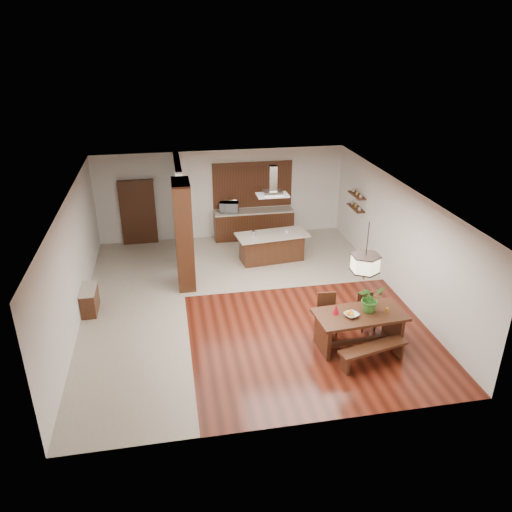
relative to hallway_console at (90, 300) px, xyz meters
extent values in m
plane|color=#3D140B|center=(3.81, -0.20, -0.32)|extent=(9.00, 9.00, 0.00)
cube|color=white|center=(3.81, -0.20, 2.58)|extent=(8.00, 9.00, 0.04)
cube|color=silver|center=(3.81, 4.30, 1.14)|extent=(8.00, 0.04, 2.90)
cube|color=silver|center=(3.81, -4.70, 1.14)|extent=(8.00, 0.04, 2.90)
cube|color=silver|center=(-0.19, -0.20, 1.14)|extent=(0.04, 9.00, 2.90)
cube|color=silver|center=(7.81, -0.20, 1.14)|extent=(0.04, 9.00, 2.90)
cube|color=#B8AC99|center=(1.06, -0.20, -0.31)|extent=(2.50, 9.00, 0.01)
cube|color=#B8AC99|center=(5.06, 2.30, -0.31)|extent=(5.50, 4.00, 0.01)
cube|color=#3F210F|center=(3.81, -0.20, 2.57)|extent=(8.00, 9.00, 0.02)
cube|color=black|center=(2.41, 1.00, 1.14)|extent=(0.45, 1.00, 2.90)
cube|color=silver|center=(2.41, 3.10, 1.14)|extent=(0.18, 2.40, 2.90)
cube|color=black|center=(0.00, 0.00, 0.00)|extent=(0.37, 0.88, 0.63)
cube|color=black|center=(1.11, 4.20, 0.74)|extent=(1.10, 0.20, 2.10)
cube|color=black|center=(4.81, 4.00, 0.13)|extent=(2.60, 0.60, 0.90)
cube|color=#B9AFA1|center=(4.81, 4.00, 0.61)|extent=(2.60, 0.62, 0.05)
cube|color=brown|center=(4.81, 4.26, 1.44)|extent=(2.60, 0.08, 1.50)
cube|color=black|center=(7.68, 2.40, 1.08)|extent=(0.26, 0.90, 0.04)
cube|color=black|center=(7.68, 2.40, 1.49)|extent=(0.26, 0.90, 0.04)
cube|color=black|center=(5.95, -2.57, 0.46)|extent=(2.00, 1.10, 0.06)
cube|color=black|center=(5.11, -2.63, 0.06)|extent=(0.14, 0.78, 0.74)
cube|color=black|center=(6.78, -2.51, 0.06)|extent=(0.14, 0.78, 0.74)
imported|color=#346F25|center=(6.18, -2.49, 0.79)|extent=(0.68, 0.65, 0.60)
imported|color=beige|center=(5.72, -2.65, 0.53)|extent=(0.38, 0.38, 0.07)
cone|color=#A60B1C|center=(5.42, -2.48, 0.60)|extent=(0.15, 0.15, 0.22)
cylinder|color=gold|center=(6.53, -2.62, 0.54)|extent=(0.09, 0.09, 0.10)
cube|color=black|center=(5.01, 2.10, 0.10)|extent=(1.89, 0.89, 0.82)
cube|color=#B9AFA1|center=(5.01, 2.06, 0.53)|extent=(2.19, 1.15, 0.05)
imported|color=silver|center=(5.43, 2.03, 0.60)|extent=(0.12, 0.12, 0.09)
imported|color=#BABCC2|center=(4.00, 4.03, 0.80)|extent=(0.66, 0.51, 0.33)
camera|label=1|loc=(2.08, -11.21, 6.05)|focal=35.00mm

